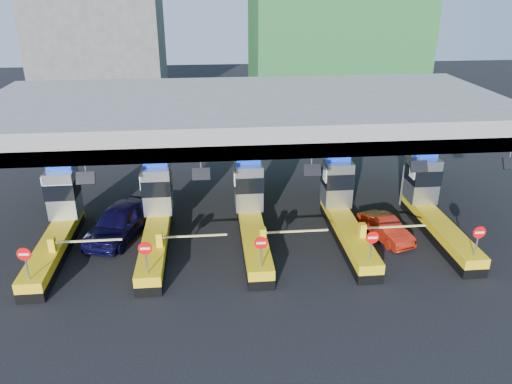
{
  "coord_description": "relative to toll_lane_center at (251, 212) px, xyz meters",
  "views": [
    {
      "loc": [
        -2.09,
        -23.66,
        12.86
      ],
      "look_at": [
        0.23,
        0.0,
        2.69
      ],
      "focal_mm": 35.0,
      "sensor_mm": 36.0,
      "label": 1
    }
  ],
  "objects": [
    {
      "name": "toll_lane_left",
      "position": [
        -5.0,
        0.0,
        0.0
      ],
      "size": [
        4.43,
        8.0,
        4.16
      ],
      "color": "black",
      "rests_on": "ground"
    },
    {
      "name": "red_car",
      "position": [
        7.1,
        -1.03,
        -0.8
      ],
      "size": [
        2.33,
        3.87,
        1.2
      ],
      "primitive_type": "imported",
      "rotation": [
        0.0,
        0.0,
        0.31
      ],
      "color": "#A41D0C",
      "rests_on": "ground"
    },
    {
      "name": "toll_lane_right",
      "position": [
        5.0,
        0.0,
        0.0
      ],
      "size": [
        4.43,
        8.0,
        4.16
      ],
      "color": "black",
      "rests_on": "ground"
    },
    {
      "name": "van",
      "position": [
        -7.03,
        0.62,
        -0.5
      ],
      "size": [
        3.79,
        5.67,
        1.79
      ],
      "primitive_type": "imported",
      "rotation": [
        0.0,
        0.0,
        -0.35
      ],
      "color": "black",
      "rests_on": "ground"
    },
    {
      "name": "bg_building_concrete",
      "position": [
        -14.0,
        35.72,
        7.6
      ],
      "size": [
        14.0,
        10.0,
        18.0
      ],
      "primitive_type": "cube",
      "color": "#4C4C49",
      "rests_on": "ground"
    },
    {
      "name": "toll_lane_far_left",
      "position": [
        -10.0,
        0.0,
        0.0
      ],
      "size": [
        4.43,
        8.0,
        4.16
      ],
      "color": "black",
      "rests_on": "ground"
    },
    {
      "name": "toll_lane_far_right",
      "position": [
        10.0,
        0.0,
        0.0
      ],
      "size": [
        4.43,
        8.0,
        4.16
      ],
      "color": "black",
      "rests_on": "ground"
    },
    {
      "name": "toll_lane_center",
      "position": [
        0.0,
        0.0,
        0.0
      ],
      "size": [
        4.43,
        8.0,
        4.16
      ],
      "color": "black",
      "rests_on": "ground"
    },
    {
      "name": "ground",
      "position": [
        -0.0,
        -0.28,
        -1.4
      ],
      "size": [
        120.0,
        120.0,
        0.0
      ],
      "primitive_type": "plane",
      "color": "black",
      "rests_on": "ground"
    },
    {
      "name": "toll_canopy",
      "position": [
        -0.0,
        2.59,
        4.74
      ],
      "size": [
        28.0,
        12.09,
        7.0
      ],
      "color": "slate",
      "rests_on": "ground"
    }
  ]
}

